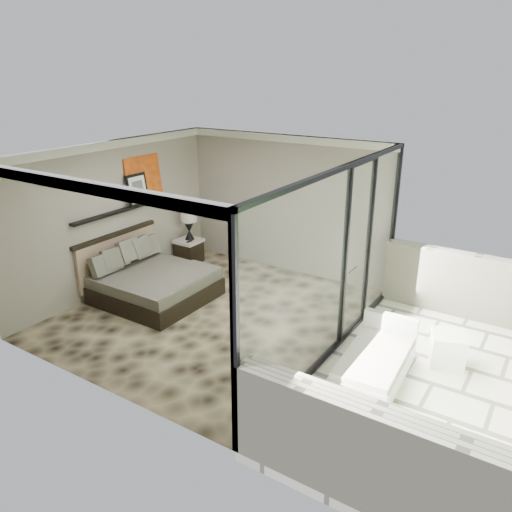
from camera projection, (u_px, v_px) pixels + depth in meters
The scene contains 14 objects.
floor at pixel (212, 314), 8.65m from camera, with size 5.00×5.00×0.00m, color black.
ceiling at pixel (207, 152), 7.66m from camera, with size 4.50×5.00×0.02m, color silver.
back_wall at pixel (285, 205), 10.11m from camera, with size 4.50×0.02×2.80m, color gray.
left_wall at pixel (115, 217), 9.29m from camera, with size 0.02×5.00×2.80m, color gray.
glass_wall at pixel (336, 265), 7.01m from camera, with size 0.08×5.00×2.80m, color white.
terrace_slab at pixel (432, 387), 6.76m from camera, with size 3.00×5.00×0.12m, color beige.
picture_ledge at pixel (120, 211), 9.30m from camera, with size 0.12×2.20×0.05m, color black.
bed at pixel (151, 282), 9.17m from camera, with size 1.92×1.87×1.06m.
nightstand at pixel (189, 251), 10.88m from camera, with size 0.52×0.52×0.52m, color black.
table_lamp at pixel (189, 221), 10.67m from camera, with size 0.35×0.35×0.65m.
abstract_canvas at pixel (144, 179), 9.67m from camera, with size 0.04×0.90×0.90m, color #A4280E.
framed_print at pixel (137, 190), 9.51m from camera, with size 0.03×0.50×0.60m, color black.
ottoman at pixel (447, 349), 7.14m from camera, with size 0.46×0.46×0.46m, color silver.
lounger at pixel (375, 362), 6.88m from camera, with size 0.88×1.63×0.62m.
Camera 1 is at (4.84, -6.08, 4.00)m, focal length 35.00 mm.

